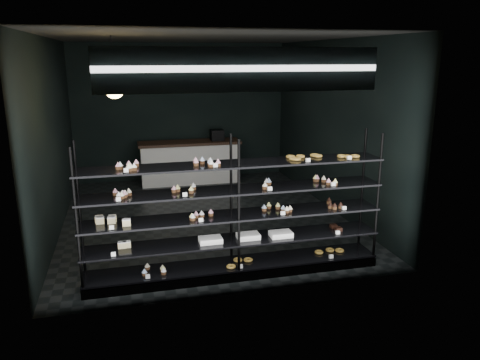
# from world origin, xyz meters

# --- Properties ---
(room) EXTENTS (5.01, 6.01, 3.20)m
(room) POSITION_xyz_m (0.00, 0.00, 1.60)
(room) COLOR black
(room) RESTS_ON ground
(display_shelf) EXTENTS (4.00, 0.50, 1.91)m
(display_shelf) POSITION_xyz_m (-0.02, -2.45, 0.63)
(display_shelf) COLOR black
(display_shelf) RESTS_ON room
(signage) EXTENTS (3.30, 0.05, 0.50)m
(signage) POSITION_xyz_m (0.00, -2.93, 2.75)
(signage) COLOR #0C183E
(signage) RESTS_ON room
(pendant_lamp) EXTENTS (0.29, 0.29, 0.87)m
(pendant_lamp) POSITION_xyz_m (-1.44, -1.16, 2.45)
(pendant_lamp) COLOR black
(pendant_lamp) RESTS_ON room
(service_counter) EXTENTS (2.36, 0.65, 1.23)m
(service_counter) POSITION_xyz_m (0.12, 2.50, 0.50)
(service_counter) COLOR beige
(service_counter) RESTS_ON room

